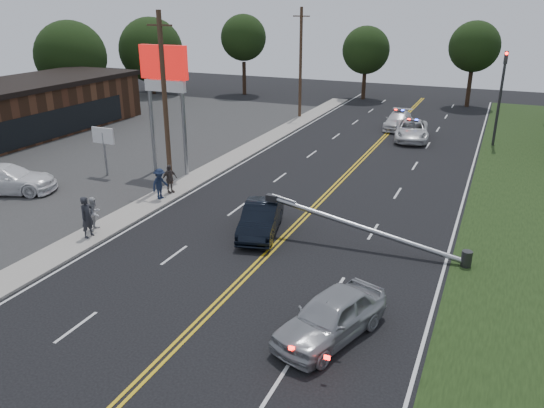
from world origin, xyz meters
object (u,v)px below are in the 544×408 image
at_px(emergency_a, 412,130).
at_px(bystander_a, 87,217).
at_px(utility_pole_far, 301,63).
at_px(bystander_d, 169,179).
at_px(waiting_sedan, 331,316).
at_px(bystander_c, 160,184).
at_px(fallen_streetlight, 375,231).
at_px(pylon_sign, 165,79).
at_px(bystander_b, 94,213).
at_px(utility_pole_mid, 165,101).
at_px(crashed_sedan, 261,219).
at_px(emergency_b, 398,120).
at_px(small_sign, 103,140).
at_px(parked_car, 6,179).
at_px(traffic_signal, 501,91).

height_order(emergency_a, bystander_a, bystander_a).
relative_size(utility_pole_far, bystander_d, 6.02).
height_order(waiting_sedan, bystander_c, bystander_c).
relative_size(fallen_streetlight, bystander_d, 5.63).
xyz_separation_m(utility_pole_far, bystander_a, (0.92, -30.11, -3.98)).
xyz_separation_m(pylon_sign, waiting_sedan, (14.91, -13.06, -5.22)).
bearing_deg(bystander_b, utility_pole_mid, -2.95).
distance_m(crashed_sedan, waiting_sedan, 8.77).
xyz_separation_m(pylon_sign, bystander_c, (2.30, -4.48, -5.01)).
relative_size(emergency_a, emergency_b, 1.11).
distance_m(emergency_a, bystander_d, 21.48).
distance_m(waiting_sedan, emergency_b, 32.25).
height_order(small_sign, emergency_a, small_sign).
relative_size(utility_pole_far, waiting_sedan, 2.19).
distance_m(fallen_streetlight, bystander_b, 13.19).
xyz_separation_m(waiting_sedan, bystander_d, (-12.68, 9.63, 0.17)).
bearing_deg(small_sign, emergency_a, 47.03).
height_order(parked_car, bystander_d, bystander_d).
distance_m(pylon_sign, utility_pole_far, 20.06).
relative_size(small_sign, emergency_a, 0.56).
height_order(small_sign, waiting_sedan, small_sign).
bearing_deg(crashed_sedan, bystander_b, -172.32).
bearing_deg(bystander_d, utility_pole_far, 24.24).
height_order(traffic_signal, emergency_a, traffic_signal).
distance_m(emergency_a, bystander_b, 26.90).
relative_size(emergency_b, bystander_a, 2.52).
bearing_deg(emergency_b, fallen_streetlight, -83.57).
xyz_separation_m(parked_car, bystander_c, (8.99, 2.42, 0.17)).
bearing_deg(crashed_sedan, emergency_b, 71.86).
bearing_deg(utility_pole_mid, parked_car, -148.51).
height_order(emergency_b, bystander_d, bystander_d).
xyz_separation_m(utility_pole_mid, bystander_b, (0.62, -7.32, -4.14)).
xyz_separation_m(small_sign, utility_pole_mid, (4.80, 0.00, 2.75)).
bearing_deg(emergency_b, small_sign, -126.71).
bearing_deg(bystander_b, bystander_c, -12.31).
height_order(traffic_signal, parked_car, traffic_signal).
distance_m(pylon_sign, bystander_b, 10.78).
xyz_separation_m(traffic_signal, parked_car, (-25.49, -22.89, -3.39)).
distance_m(traffic_signal, waiting_sedan, 29.51).
distance_m(small_sign, bystander_a, 10.00).
bearing_deg(traffic_signal, utility_pole_far, 167.11).
height_order(traffic_signal, fallen_streetlight, traffic_signal).
bearing_deg(bystander_b, bystander_d, -10.74).
bearing_deg(bystander_d, utility_pole_mid, 54.93).
bearing_deg(parked_car, utility_pole_mid, -81.37).
xyz_separation_m(small_sign, waiting_sedan, (18.41, -11.06, -1.55)).
bearing_deg(waiting_sedan, small_sign, 168.30).
xyz_separation_m(waiting_sedan, emergency_a, (-2.25, 28.41, -0.01)).
distance_m(parked_car, emergency_b, 31.26).
bearing_deg(bystander_a, parked_car, 71.48).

